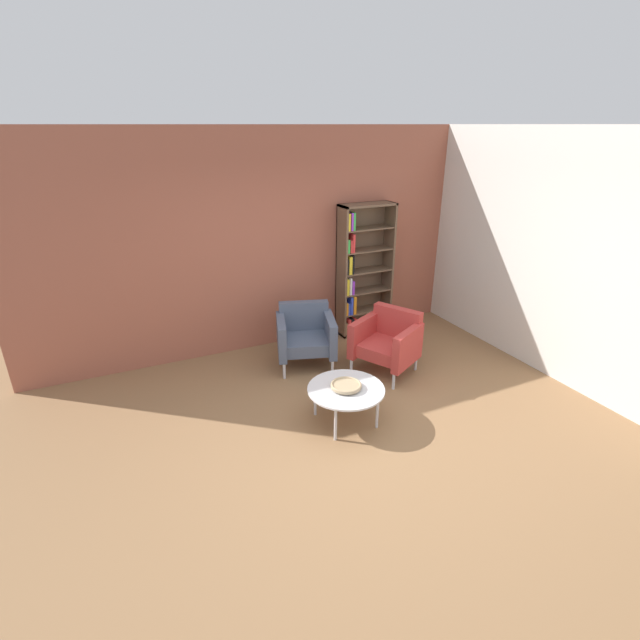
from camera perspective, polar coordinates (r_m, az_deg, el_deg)
ground_plane at (r=4.82m, az=4.16°, el=-14.10°), size 8.32×8.32×0.00m
brick_back_panel at (r=6.27m, az=-6.55°, el=9.44°), size 6.40×0.12×2.90m
plaster_right_partition at (r=6.37m, az=25.06°, el=7.64°), size 0.12×5.20×2.90m
bookshelf_tall at (r=6.76m, az=4.92°, el=5.80°), size 0.80×0.30×1.90m
coffee_table_low at (r=4.83m, az=3.21°, el=-8.68°), size 0.80×0.80×0.40m
decorative_bowl at (r=4.80m, az=3.23°, el=-8.02°), size 0.32×0.32×0.05m
armchair_by_bookshelf at (r=5.94m, az=-1.80°, el=-1.80°), size 0.88×0.84×0.78m
armchair_near_window at (r=5.84m, az=8.33°, el=-2.51°), size 0.90×0.93×0.78m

